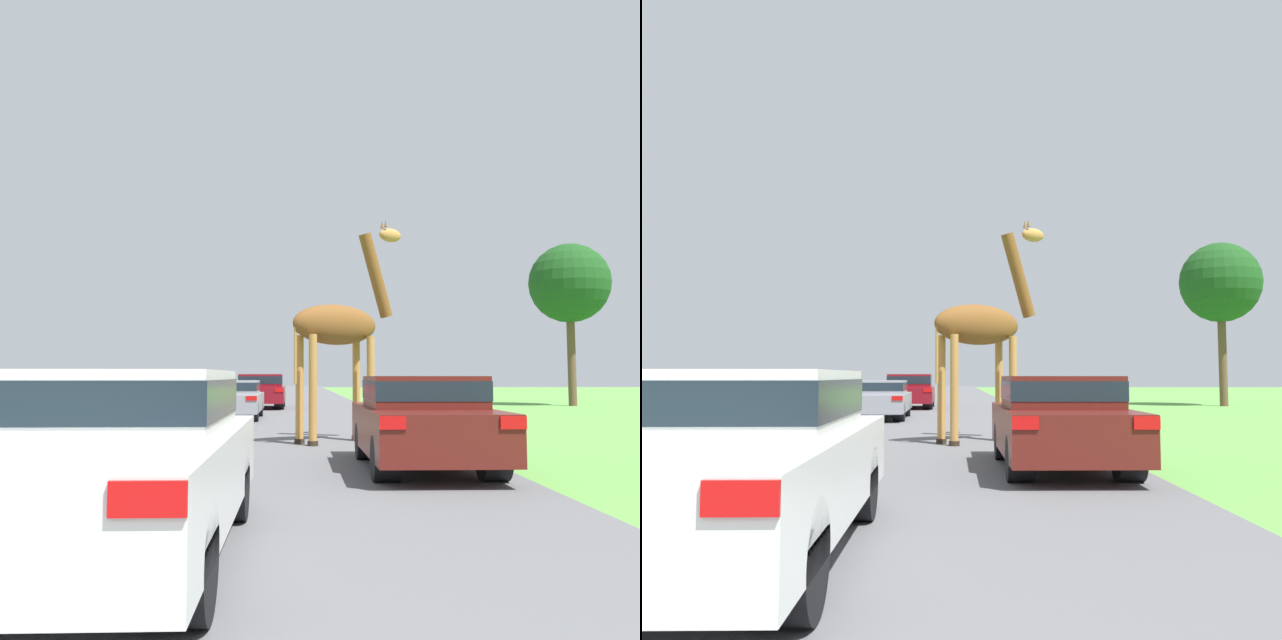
{
  "view_description": "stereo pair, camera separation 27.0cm",
  "coord_description": "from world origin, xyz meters",
  "views": [
    {
      "loc": [
        0.59,
        -0.13,
        1.36
      ],
      "look_at": [
        1.07,
        13.71,
        2.5
      ],
      "focal_mm": 38.0,
      "sensor_mm": 36.0,
      "label": 1
    },
    {
      "loc": [
        0.86,
        -0.14,
        1.36
      ],
      "look_at": [
        1.07,
        13.71,
        2.5
      ],
      "focal_mm": 38.0,
      "sensor_mm": 36.0,
      "label": 2
    }
  ],
  "objects": [
    {
      "name": "car_queue_right",
      "position": [
        2.44,
        9.82,
        0.72
      ],
      "size": [
        1.75,
        3.93,
        1.35
      ],
      "color": "#561914",
      "rests_on": "ground"
    },
    {
      "name": "road",
      "position": [
        0.0,
        30.0,
        0.0
      ],
      "size": [
        7.29,
        120.0,
        0.0
      ],
      "color": "#5B5B5E",
      "rests_on": "ground"
    },
    {
      "name": "car_lead_maroon",
      "position": [
        -0.8,
        5.03,
        0.76
      ],
      "size": [
        1.86,
        4.47,
        1.4
      ],
      "color": "silver",
      "rests_on": "ground"
    },
    {
      "name": "car_far_ahead",
      "position": [
        -0.9,
        28.57,
        0.75
      ],
      "size": [
        1.98,
        4.1,
        1.42
      ],
      "color": "maroon",
      "rests_on": "ground"
    },
    {
      "name": "giraffe_near_road",
      "position": [
        1.5,
        13.78,
        2.33
      ],
      "size": [
        2.56,
        1.69,
        4.74
      ],
      "rotation": [
        0.0,
        0.0,
        -1.06
      ],
      "color": "#B77F3D",
      "rests_on": "ground"
    },
    {
      "name": "tree_left_edge",
      "position": [
        13.1,
        30.24,
        5.56
      ],
      "size": [
        3.63,
        3.63,
        7.42
      ],
      "color": "brown",
      "rests_on": "ground"
    },
    {
      "name": "car_queue_left",
      "position": [
        -1.4,
        21.49,
        0.66
      ],
      "size": [
        1.71,
        4.37,
        1.21
      ],
      "color": "gray",
      "rests_on": "ground"
    }
  ]
}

